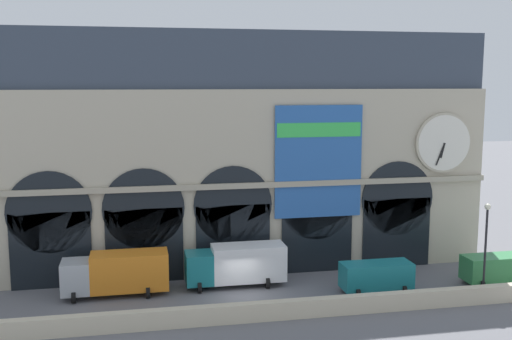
{
  "coord_description": "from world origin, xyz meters",
  "views": [
    {
      "loc": [
        -7.35,
        -40.91,
        15.34
      ],
      "look_at": [
        1.84,
        5.0,
        8.49
      ],
      "focal_mm": 42.61,
      "sensor_mm": 36.0,
      "label": 1
    }
  ],
  "objects_px": {
    "box_truck_midwest": "(117,273)",
    "box_truck_center": "(237,264)",
    "van_east": "(497,268)",
    "van_mideast": "(376,275)",
    "street_lamp_quayside": "(486,238)"
  },
  "relations": [
    {
      "from": "box_truck_midwest",
      "to": "box_truck_center",
      "type": "distance_m",
      "value": 8.82
    },
    {
      "from": "box_truck_midwest",
      "to": "van_mideast",
      "type": "height_order",
      "value": "box_truck_midwest"
    },
    {
      "from": "box_truck_midwest",
      "to": "van_mideast",
      "type": "bearing_deg",
      "value": -9.13
    },
    {
      "from": "box_truck_midwest",
      "to": "van_east",
      "type": "bearing_deg",
      "value": -6.1
    },
    {
      "from": "van_east",
      "to": "van_mideast",
      "type": "bearing_deg",
      "value": 179.78
    },
    {
      "from": "box_truck_midwest",
      "to": "box_truck_center",
      "type": "height_order",
      "value": "same"
    },
    {
      "from": "van_mideast",
      "to": "box_truck_midwest",
      "type": "bearing_deg",
      "value": 170.87
    },
    {
      "from": "box_truck_midwest",
      "to": "van_east",
      "type": "height_order",
      "value": "box_truck_midwest"
    },
    {
      "from": "box_truck_midwest",
      "to": "van_east",
      "type": "xyz_separation_m",
      "value": [
        28.36,
        -3.03,
        -0.45
      ]
    },
    {
      "from": "van_mideast",
      "to": "van_east",
      "type": "xyz_separation_m",
      "value": [
        9.74,
        -0.04,
        0.0
      ]
    },
    {
      "from": "box_truck_midwest",
      "to": "box_truck_center",
      "type": "bearing_deg",
      "value": 2.34
    },
    {
      "from": "box_truck_center",
      "to": "van_mideast",
      "type": "bearing_deg",
      "value": -18.87
    },
    {
      "from": "box_truck_midwest",
      "to": "street_lamp_quayside",
      "type": "height_order",
      "value": "street_lamp_quayside"
    },
    {
      "from": "box_truck_center",
      "to": "van_east",
      "type": "xyz_separation_m",
      "value": [
        19.55,
        -3.39,
        -0.45
      ]
    },
    {
      "from": "box_truck_center",
      "to": "van_east",
      "type": "relative_size",
      "value": 1.44
    }
  ]
}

